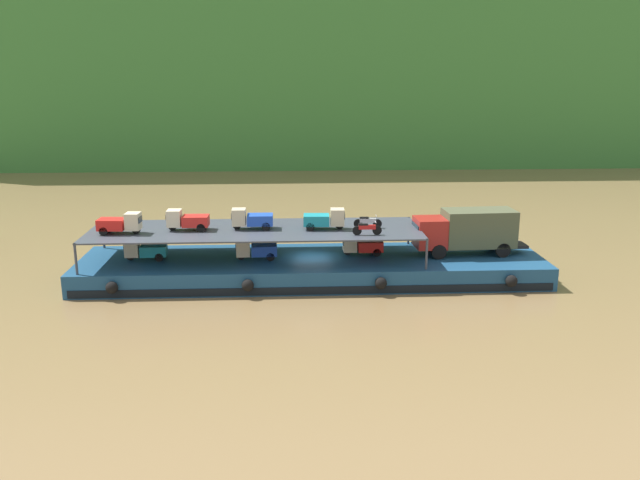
{
  "coord_description": "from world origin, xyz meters",
  "views": [
    {
      "loc": [
        -1.65,
        -42.48,
        13.78
      ],
      "look_at": [
        0.53,
        0.0,
        2.7
      ],
      "focal_mm": 36.6,
      "sensor_mm": 36.0,
      "label": 1
    }
  ],
  "objects_px": {
    "mini_truck_lower_stern": "(145,250)",
    "mini_truck_upper_fore": "(252,219)",
    "mini_truck_upper_bow": "(325,219)",
    "mini_truck_lower_aft": "(256,249)",
    "cargo_barge": "(312,268)",
    "mini_truck_lower_mid": "(362,245)",
    "mini_truck_upper_stern": "(120,223)",
    "covered_lorry": "(467,230)",
    "motorcycle_upper_port": "(367,228)",
    "motorcycle_upper_centre": "(367,222)",
    "mini_truck_upper_mid": "(187,220)"
  },
  "relations": [
    {
      "from": "mini_truck_lower_mid",
      "to": "mini_truck_upper_mid",
      "type": "distance_m",
      "value": 11.9
    },
    {
      "from": "mini_truck_upper_bow",
      "to": "mini_truck_lower_mid",
      "type": "bearing_deg",
      "value": 14.25
    },
    {
      "from": "covered_lorry",
      "to": "mini_truck_upper_fore",
      "type": "relative_size",
      "value": 2.89
    },
    {
      "from": "covered_lorry",
      "to": "mini_truck_lower_stern",
      "type": "distance_m",
      "value": 21.84
    },
    {
      "from": "mini_truck_upper_fore",
      "to": "motorcycle_upper_centre",
      "type": "distance_m",
      "value": 7.77
    },
    {
      "from": "mini_truck_lower_aft",
      "to": "motorcycle_upper_port",
      "type": "distance_m",
      "value": 7.64
    },
    {
      "from": "cargo_barge",
      "to": "mini_truck_upper_fore",
      "type": "relative_size",
      "value": 11.39
    },
    {
      "from": "mini_truck_lower_aft",
      "to": "mini_truck_upper_stern",
      "type": "xyz_separation_m",
      "value": [
        -8.68,
        -0.47,
        2.0
      ]
    },
    {
      "from": "mini_truck_lower_stern",
      "to": "mini_truck_lower_mid",
      "type": "bearing_deg",
      "value": 1.86
    },
    {
      "from": "covered_lorry",
      "to": "mini_truck_lower_stern",
      "type": "bearing_deg",
      "value": -179.36
    },
    {
      "from": "mini_truck_lower_aft",
      "to": "motorcycle_upper_port",
      "type": "xyz_separation_m",
      "value": [
        7.25,
        -1.66,
        1.74
      ]
    },
    {
      "from": "cargo_barge",
      "to": "mini_truck_lower_aft",
      "type": "xyz_separation_m",
      "value": [
        -3.8,
        -0.24,
        1.44
      ]
    },
    {
      "from": "covered_lorry",
      "to": "mini_truck_lower_aft",
      "type": "bearing_deg",
      "value": -178.01
    },
    {
      "from": "cargo_barge",
      "to": "covered_lorry",
      "type": "relative_size",
      "value": 3.94
    },
    {
      "from": "mini_truck_lower_stern",
      "to": "mini_truck_upper_stern",
      "type": "bearing_deg",
      "value": -150.57
    },
    {
      "from": "mini_truck_lower_stern",
      "to": "mini_truck_lower_aft",
      "type": "distance_m",
      "value": 7.38
    },
    {
      "from": "mini_truck_upper_stern",
      "to": "motorcycle_upper_centre",
      "type": "relative_size",
      "value": 1.47
    },
    {
      "from": "mini_truck_lower_mid",
      "to": "mini_truck_upper_fore",
      "type": "height_order",
      "value": "mini_truck_upper_fore"
    },
    {
      "from": "covered_lorry",
      "to": "mini_truck_lower_mid",
      "type": "relative_size",
      "value": 2.88
    },
    {
      "from": "covered_lorry",
      "to": "mini_truck_lower_aft",
      "type": "xyz_separation_m",
      "value": [
        -14.44,
        -0.5,
        -1.0
      ]
    },
    {
      "from": "mini_truck_upper_fore",
      "to": "motorcycle_upper_port",
      "type": "relative_size",
      "value": 1.44
    },
    {
      "from": "covered_lorry",
      "to": "motorcycle_upper_port",
      "type": "distance_m",
      "value": 7.55
    },
    {
      "from": "mini_truck_lower_aft",
      "to": "mini_truck_upper_fore",
      "type": "bearing_deg",
      "value": 122.35
    },
    {
      "from": "mini_truck_lower_stern",
      "to": "mini_truck_upper_mid",
      "type": "relative_size",
      "value": 1.01
    },
    {
      "from": "covered_lorry",
      "to": "mini_truck_upper_fore",
      "type": "xyz_separation_m",
      "value": [
        -14.68,
        -0.12,
        1.0
      ]
    },
    {
      "from": "mini_truck_lower_stern",
      "to": "covered_lorry",
      "type": "bearing_deg",
      "value": 0.64
    },
    {
      "from": "covered_lorry",
      "to": "mini_truck_upper_fore",
      "type": "distance_m",
      "value": 14.71
    },
    {
      "from": "mini_truck_lower_stern",
      "to": "mini_truck_upper_stern",
      "type": "relative_size",
      "value": 1.0
    },
    {
      "from": "mini_truck_upper_mid",
      "to": "motorcycle_upper_port",
      "type": "xyz_separation_m",
      "value": [
        11.74,
        -1.91,
        -0.26
      ]
    },
    {
      "from": "covered_lorry",
      "to": "mini_truck_upper_stern",
      "type": "relative_size",
      "value": 2.84
    },
    {
      "from": "mini_truck_lower_mid",
      "to": "motorcycle_upper_port",
      "type": "bearing_deg",
      "value": -89.61
    },
    {
      "from": "motorcycle_upper_port",
      "to": "motorcycle_upper_centre",
      "type": "relative_size",
      "value": 1.0
    },
    {
      "from": "mini_truck_lower_stern",
      "to": "mini_truck_upper_fore",
      "type": "xyz_separation_m",
      "value": [
        7.14,
        0.12,
        2.0
      ]
    },
    {
      "from": "mini_truck_upper_fore",
      "to": "mini_truck_upper_mid",
      "type": "bearing_deg",
      "value": -178.28
    },
    {
      "from": "mini_truck_lower_aft",
      "to": "mini_truck_upper_stern",
      "type": "distance_m",
      "value": 8.92
    },
    {
      "from": "mini_truck_lower_stern",
      "to": "mini_truck_upper_bow",
      "type": "height_order",
      "value": "mini_truck_upper_bow"
    },
    {
      "from": "mini_truck_upper_stern",
      "to": "cargo_barge",
      "type": "bearing_deg",
      "value": 3.28
    },
    {
      "from": "cargo_barge",
      "to": "mini_truck_upper_stern",
      "type": "relative_size",
      "value": 11.18
    },
    {
      "from": "mini_truck_lower_mid",
      "to": "motorcycle_upper_port",
      "type": "xyz_separation_m",
      "value": [
        0.02,
        -2.39,
        1.74
      ]
    },
    {
      "from": "cargo_barge",
      "to": "mini_truck_lower_mid",
      "type": "bearing_deg",
      "value": 8.12
    },
    {
      "from": "cargo_barge",
      "to": "mini_truck_upper_bow",
      "type": "relative_size",
      "value": 11.23
    },
    {
      "from": "mini_truck_upper_bow",
      "to": "covered_lorry",
      "type": "bearing_deg",
      "value": 2.51
    },
    {
      "from": "cargo_barge",
      "to": "mini_truck_lower_mid",
      "type": "relative_size",
      "value": 11.37
    },
    {
      "from": "motorcycle_upper_port",
      "to": "motorcycle_upper_centre",
      "type": "xyz_separation_m",
      "value": [
        0.28,
        1.93,
        0.0
      ]
    },
    {
      "from": "mini_truck_upper_mid",
      "to": "mini_truck_upper_fore",
      "type": "relative_size",
      "value": 1.01
    },
    {
      "from": "mini_truck_upper_bow",
      "to": "mini_truck_upper_stern",
      "type": "bearing_deg",
      "value": -177.65
    },
    {
      "from": "covered_lorry",
      "to": "mini_truck_upper_mid",
      "type": "bearing_deg",
      "value": -179.24
    },
    {
      "from": "mini_truck_upper_fore",
      "to": "mini_truck_lower_stern",
      "type": "bearing_deg",
      "value": -179.03
    },
    {
      "from": "mini_truck_lower_aft",
      "to": "motorcycle_upper_centre",
      "type": "height_order",
      "value": "motorcycle_upper_centre"
    },
    {
      "from": "mini_truck_upper_stern",
      "to": "motorcycle_upper_port",
      "type": "relative_size",
      "value": 1.47
    }
  ]
}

